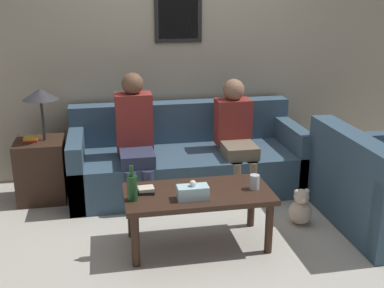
# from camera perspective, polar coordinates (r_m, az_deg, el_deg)

# --- Properties ---
(ground_plane) EXTENTS (16.00, 16.00, 0.00)m
(ground_plane) POSITION_cam_1_polar(r_m,az_deg,el_deg) (4.44, 0.59, -7.77)
(ground_plane) COLOR beige
(wall_back) EXTENTS (9.00, 0.08, 2.60)m
(wall_back) POSITION_cam_1_polar(r_m,az_deg,el_deg) (5.05, -1.69, 10.87)
(wall_back) COLOR #9E937F
(wall_back) RESTS_ON ground_plane
(couch_main) EXTENTS (2.26, 0.92, 0.82)m
(couch_main) POSITION_cam_1_polar(r_m,az_deg,el_deg) (4.82, -0.67, -1.98)
(couch_main) COLOR #385166
(couch_main) RESTS_ON ground_plane
(couch_side) EXTENTS (0.92, 1.25, 0.82)m
(couch_side) POSITION_cam_1_polar(r_m,az_deg,el_deg) (4.39, 21.67, -5.35)
(couch_side) COLOR #385166
(couch_side) RESTS_ON ground_plane
(coffee_table) EXTENTS (1.13, 0.56, 0.45)m
(coffee_table) POSITION_cam_1_polar(r_m,az_deg,el_deg) (3.71, 0.72, -6.53)
(coffee_table) COLOR #382319
(coffee_table) RESTS_ON ground_plane
(side_table_with_lamp) EXTENTS (0.44, 0.44, 1.07)m
(side_table_with_lamp) POSITION_cam_1_polar(r_m,az_deg,el_deg) (4.75, -17.41, -2.22)
(side_table_with_lamp) COLOR #382319
(side_table_with_lamp) RESTS_ON ground_plane
(wine_bottle) EXTENTS (0.08, 0.08, 0.27)m
(wine_bottle) POSITION_cam_1_polar(r_m,az_deg,el_deg) (3.53, -7.10, -5.10)
(wine_bottle) COLOR #19421E
(wine_bottle) RESTS_ON coffee_table
(drinking_glass) EXTENTS (0.07, 0.07, 0.11)m
(drinking_glass) POSITION_cam_1_polar(r_m,az_deg,el_deg) (3.74, 7.43, -4.48)
(drinking_glass) COLOR silver
(drinking_glass) RESTS_ON coffee_table
(book_stack) EXTENTS (0.15, 0.13, 0.04)m
(book_stack) POSITION_cam_1_polar(r_m,az_deg,el_deg) (3.67, -5.46, -5.47)
(book_stack) COLOR black
(book_stack) RESTS_ON coffee_table
(tissue_box) EXTENTS (0.23, 0.12, 0.15)m
(tissue_box) POSITION_cam_1_polar(r_m,az_deg,el_deg) (3.54, 0.09, -5.71)
(tissue_box) COLOR silver
(tissue_box) RESTS_ON coffee_table
(person_left) EXTENTS (0.34, 0.59, 1.20)m
(person_left) POSITION_cam_1_polar(r_m,az_deg,el_deg) (4.47, -6.75, 1.08)
(person_left) COLOR #2D334C
(person_left) RESTS_ON ground_plane
(person_right) EXTENTS (0.34, 0.59, 1.10)m
(person_right) POSITION_cam_1_polar(r_m,az_deg,el_deg) (4.67, 5.20, 1.34)
(person_right) COLOR #756651
(person_right) RESTS_ON ground_plane
(teddy_bear) EXTENTS (0.20, 0.20, 0.32)m
(teddy_bear) POSITION_cam_1_polar(r_m,az_deg,el_deg) (4.24, 12.75, -7.48)
(teddy_bear) COLOR beige
(teddy_bear) RESTS_ON ground_plane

